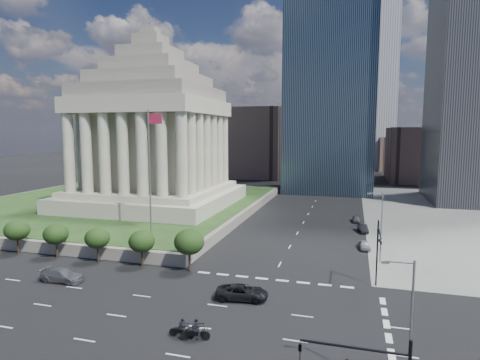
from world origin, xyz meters
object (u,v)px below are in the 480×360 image
(street_lamp_south, at_px, (408,323))
(street_lamp_north, at_px, (380,223))
(parked_sedan_far, at_px, (356,219))
(traffic_signal_ne, at_px, (378,247))
(suv_grey, at_px, (62,275))
(parked_sedan_near, at_px, (364,245))
(motorcycle_trail, at_px, (182,328))
(parked_sedan_mid, at_px, (363,228))
(war_memorial, at_px, (153,118))
(pickup_truck, at_px, (242,292))
(motorcycle_lead, at_px, (195,329))
(flagpole, at_px, (150,165))

(street_lamp_south, distance_m, street_lamp_north, 31.00)
(street_lamp_north, bearing_deg, parked_sedan_far, 96.59)
(traffic_signal_ne, bearing_deg, street_lamp_north, 85.81)
(traffic_signal_ne, xyz_separation_m, street_lamp_south, (0.83, -19.70, 0.41))
(suv_grey, relative_size, parked_sedan_near, 1.39)
(street_lamp_north, height_order, motorcycle_trail, street_lamp_north)
(parked_sedan_near, relative_size, parked_sedan_mid, 0.94)
(war_memorial, bearing_deg, street_lamp_south, -48.77)
(parked_sedan_near, bearing_deg, street_lamp_north, -79.08)
(street_lamp_south, xyz_separation_m, parked_sedan_mid, (-1.83, 48.13, -4.98))
(pickup_truck, xyz_separation_m, parked_sedan_far, (12.27, 43.16, -0.16))
(war_memorial, distance_m, street_lamp_north, 54.92)
(traffic_signal_ne, height_order, street_lamp_south, street_lamp_south)
(parked_sedan_near, bearing_deg, war_memorial, 153.04)
(street_lamp_south, distance_m, parked_sedan_far, 56.73)
(pickup_truck, distance_m, parked_sedan_mid, 37.34)
(street_lamp_south, distance_m, pickup_truck, 20.76)
(war_memorial, bearing_deg, motorcycle_lead, -58.80)
(parked_sedan_far, distance_m, motorcycle_trail, 54.81)
(war_memorial, bearing_deg, parked_sedan_near, -20.62)
(parked_sedan_near, bearing_deg, flagpole, -174.67)
(street_lamp_north, distance_m, pickup_truck, 23.86)
(pickup_truck, xyz_separation_m, parked_sedan_mid, (13.38, 34.86, -0.12))
(motorcycle_lead, bearing_deg, war_memorial, 105.36)
(flagpole, relative_size, pickup_truck, 3.47)
(war_memorial, distance_m, motorcycle_trail, 61.55)
(parked_sedan_far, bearing_deg, motorcycle_lead, -109.41)
(suv_grey, bearing_deg, street_lamp_south, -109.32)
(traffic_signal_ne, distance_m, street_lamp_north, 11.34)
(war_memorial, distance_m, parked_sedan_near, 52.85)
(flagpole, xyz_separation_m, traffic_signal_ne, (34.33, -10.30, -7.86))
(war_memorial, distance_m, parked_sedan_mid, 50.34)
(parked_sedan_mid, height_order, motorcycle_lead, motorcycle_lead)
(street_lamp_north, xyz_separation_m, motorcycle_trail, (-18.22, -27.21, -4.76))
(traffic_signal_ne, distance_m, street_lamp_south, 19.72)
(street_lamp_south, height_order, parked_sedan_far, street_lamp_south)
(flagpole, xyz_separation_m, parked_sedan_mid, (33.33, 18.13, -12.43))
(street_lamp_north, height_order, pickup_truck, street_lamp_north)
(suv_grey, xyz_separation_m, parked_sedan_mid, (36.17, 35.85, -0.11))
(motorcycle_trail, bearing_deg, street_lamp_north, 56.48)
(street_lamp_south, distance_m, motorcycle_lead, 17.88)
(pickup_truck, height_order, parked_sedan_far, pickup_truck)
(traffic_signal_ne, bearing_deg, flagpole, 163.29)
(street_lamp_north, xyz_separation_m, motorcycle_lead, (-16.86, -27.30, -4.67))
(war_memorial, distance_m, street_lamp_south, 73.51)
(flagpole, bearing_deg, street_lamp_north, 1.63)
(parked_sedan_far, relative_size, motorcycle_lead, 1.42)
(war_memorial, distance_m, suv_grey, 47.47)
(traffic_signal_ne, relative_size, street_lamp_north, 0.80)
(flagpole, relative_size, motorcycle_trail, 8.24)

